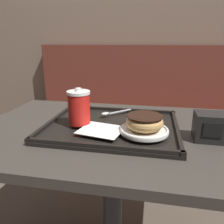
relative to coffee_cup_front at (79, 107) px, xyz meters
The scene contains 10 objects.
wall_behind 1.20m from the coffee_cup_front, 84.06° to the left, with size 8.00×0.05×2.40m.
booth_bench 1.03m from the coffee_cup_front, 78.48° to the left, with size 1.68×0.44×1.00m.
cafe_table 0.26m from the coffee_cup_front, 13.01° to the left, with size 1.02×0.66×0.72m.
serving_tray 0.14m from the coffee_cup_front, 14.94° to the left, with size 0.47×0.38×0.02m.
napkin_paper 0.12m from the coffee_cup_front, 28.64° to the right, with size 0.16×0.14×0.00m.
coffee_cup_front is the anchor object (origin of this frame).
plate_with_chocolate_donut 0.24m from the coffee_cup_front, ahead, with size 0.16×0.16×0.01m.
donut_chocolate_glazed 0.24m from the coffee_cup_front, ahead, with size 0.12×0.12×0.04m.
spoon 0.16m from the coffee_cup_front, 55.28° to the left, with size 0.12×0.11×0.01m.
napkin_dispenser 0.44m from the coffee_cup_front, ahead, with size 0.09×0.08×0.09m.
Camera 1 is at (0.14, -0.74, 1.02)m, focal length 35.00 mm.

